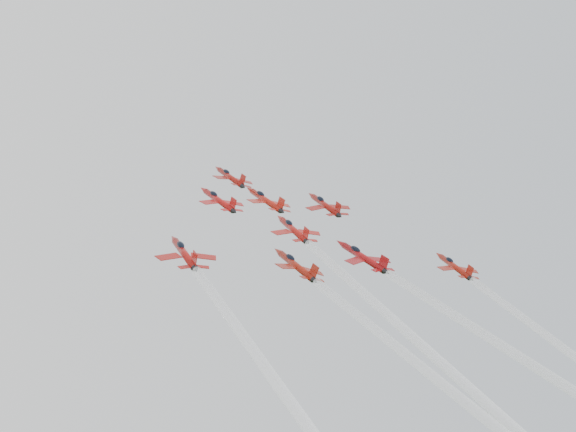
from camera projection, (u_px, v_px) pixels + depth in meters
jet_lead at (230, 177)px, 173.22m from camera, size 9.88×12.76×7.64m
jet_row2_left at (218, 200)px, 154.43m from camera, size 9.78×12.64×7.57m
jet_row2_center at (265, 200)px, 163.17m from camera, size 10.42×13.47×8.06m
jet_row2_right at (325, 204)px, 171.67m from camera, size 10.60×13.70×8.20m
jet_center at (459, 364)px, 109.81m from camera, size 10.01×96.02×52.99m
jet_rear_left at (485, 432)px, 93.02m from camera, size 9.62×92.23×50.89m
jet_rear_right at (574, 416)px, 103.35m from camera, size 10.43×99.99×55.18m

